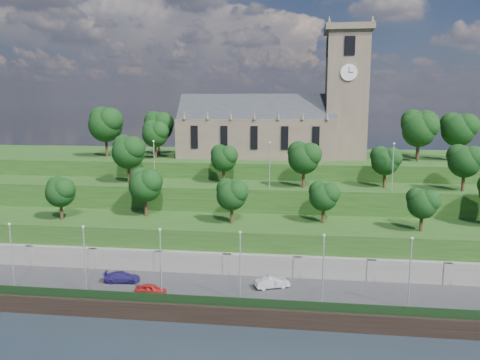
# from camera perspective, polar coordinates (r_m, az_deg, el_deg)

# --- Properties ---
(ground) EXTENTS (320.00, 320.00, 0.00)m
(ground) POSITION_cam_1_polar(r_m,az_deg,el_deg) (58.11, 1.74, -17.37)
(ground) COLOR black
(ground) RESTS_ON ground
(promenade) EXTENTS (160.00, 12.00, 2.00)m
(promenade) POSITION_cam_1_polar(r_m,az_deg,el_deg) (63.10, 2.29, -14.13)
(promenade) COLOR #2D2D30
(promenade) RESTS_ON ground
(quay_wall) EXTENTS (160.00, 0.50, 2.20)m
(quay_wall) POSITION_cam_1_polar(r_m,az_deg,el_deg) (57.58, 1.74, -16.42)
(quay_wall) COLOR black
(quay_wall) RESTS_ON ground
(fence) EXTENTS (160.00, 0.10, 1.20)m
(fence) POSITION_cam_1_polar(r_m,az_deg,el_deg) (57.53, 1.82, -14.79)
(fence) COLOR black
(fence) RESTS_ON promenade
(retaining_wall) EXTENTS (160.00, 2.10, 5.00)m
(retaining_wall) POSITION_cam_1_polar(r_m,az_deg,el_deg) (68.07, 2.75, -10.98)
(retaining_wall) COLOR slate
(retaining_wall) RESTS_ON ground
(embankment_lower) EXTENTS (160.00, 12.00, 8.00)m
(embankment_lower) POSITION_cam_1_polar(r_m,az_deg,el_deg) (73.27, 3.14, -8.25)
(embankment_lower) COLOR #1F4115
(embankment_lower) RESTS_ON ground
(embankment_upper) EXTENTS (160.00, 10.00, 12.00)m
(embankment_upper) POSITION_cam_1_polar(r_m,az_deg,el_deg) (83.30, 3.70, -4.67)
(embankment_upper) COLOR #1F4115
(embankment_upper) RESTS_ON ground
(hilltop) EXTENTS (160.00, 32.00, 15.00)m
(hilltop) POSITION_cam_1_polar(r_m,az_deg,el_deg) (103.50, 4.45, -1.07)
(hilltop) COLOR #1F4115
(hilltop) RESTS_ON ground
(church) EXTENTS (38.60, 12.35, 27.60)m
(church) POSITION_cam_1_polar(r_m,az_deg,el_deg) (97.83, 4.91, 7.18)
(church) COLOR brown
(church) RESTS_ON hilltop
(trees_lower) EXTENTS (71.76, 8.98, 8.03)m
(trees_lower) POSITION_cam_1_polar(r_m,az_deg,el_deg) (71.37, 4.70, -1.34)
(trees_lower) COLOR #332013
(trees_lower) RESTS_ON embankment_lower
(trees_upper) EXTENTS (62.69, 7.94, 8.62)m
(trees_upper) POSITION_cam_1_polar(r_m,az_deg,el_deg) (80.28, 5.14, 2.96)
(trees_upper) COLOR #332013
(trees_upper) RESTS_ON embankment_upper
(trees_hilltop) EXTENTS (78.15, 15.93, 10.50)m
(trees_hilltop) POSITION_cam_1_polar(r_m,az_deg,el_deg) (96.54, 5.23, 6.56)
(trees_hilltop) COLOR #332013
(trees_hilltop) RESTS_ON hilltop
(lamp_posts_promenade) EXTENTS (60.36, 0.36, 8.91)m
(lamp_posts_promenade) POSITION_cam_1_polar(r_m,az_deg,el_deg) (57.84, 0.02, -9.88)
(lamp_posts_promenade) COLOR #B2B2B7
(lamp_posts_promenade) RESTS_ON promenade
(lamp_posts_upper) EXTENTS (40.36, 0.36, 7.87)m
(lamp_posts_upper) POSITION_cam_1_polar(r_m,az_deg,el_deg) (78.43, 3.65, 2.30)
(lamp_posts_upper) COLOR #B2B2B7
(lamp_posts_upper) RESTS_ON embankment_upper
(car_left) EXTENTS (4.09, 1.93, 1.35)m
(car_left) POSITION_cam_1_polar(r_m,az_deg,el_deg) (62.31, -10.81, -12.93)
(car_left) COLOR #AE211D
(car_left) RESTS_ON promenade
(car_middle) EXTENTS (4.87, 3.19, 1.52)m
(car_middle) POSITION_cam_1_polar(r_m,az_deg,el_deg) (63.38, 3.93, -12.31)
(car_middle) COLOR #9C9CA0
(car_middle) RESTS_ON promenade
(car_right) EXTENTS (5.06, 2.54, 1.41)m
(car_right) POSITION_cam_1_polar(r_m,az_deg,el_deg) (67.07, -14.17, -11.39)
(car_right) COLOR navy
(car_right) RESTS_ON promenade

